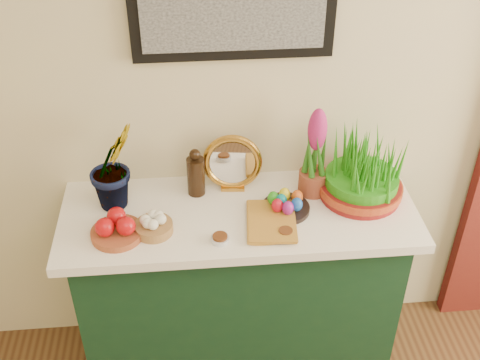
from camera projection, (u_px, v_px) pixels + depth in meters
The scene contains 13 objects.
sideboard at pixel (239, 292), 2.64m from camera, with size 1.30×0.45×0.85m, color #12331B.
tablecloth at pixel (239, 213), 2.38m from camera, with size 1.40×0.55×0.04m, color white.
hyacinth_green at pixel (112, 153), 2.26m from camera, with size 0.24×0.20×0.47m, color #286A18.
apple_bowl at pixel (116, 227), 2.22m from camera, with size 0.23×0.23×0.10m.
garlic_basket at pixel (154, 225), 2.24m from camera, with size 0.19×0.19×0.08m.
vinegar_cruet at pixel (196, 174), 2.40m from camera, with size 0.07×0.07×0.21m.
mirror at pixel (232, 163), 2.42m from camera, with size 0.25×0.08×0.24m.
book at pixel (247, 221), 2.28m from camera, with size 0.17×0.25×0.03m, color #B47C28.
spice_dish_left at pixel (220, 239), 2.21m from camera, with size 0.07×0.07×0.03m.
spice_dish_right at pixel (286, 233), 2.23m from camera, with size 0.07×0.07×0.03m.
egg_plate at pixel (285, 204), 2.34m from camera, with size 0.23×0.23×0.08m.
hyacinth_pink at pixel (315, 156), 2.36m from camera, with size 0.12×0.12×0.38m.
wheatgrass_sabzeh at pixel (363, 171), 2.37m from camera, with size 0.34×0.34×0.28m.
Camera 1 is at (-0.42, 0.17, 2.37)m, focal length 45.00 mm.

